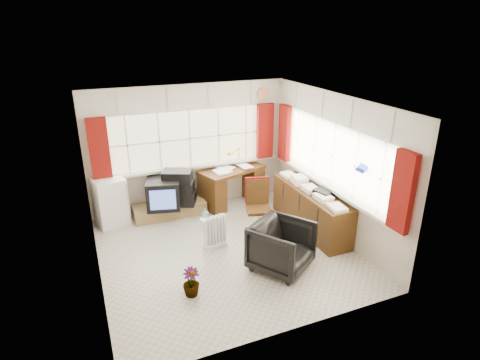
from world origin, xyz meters
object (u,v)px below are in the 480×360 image
object	(u,v)px
mini_fridge	(110,202)
office_chair	(282,247)
desk	(232,184)
credenza	(311,209)
desk_lamp	(239,153)
tv_bench	(170,209)
task_chair	(258,204)
crt_tv	(163,194)
radiator	(215,235)

from	to	relation	value
mini_fridge	office_chair	bearing A→B (deg)	-48.60
desk	credenza	distance (m)	1.85
desk_lamp	tv_bench	world-z (taller)	desk_lamp
desk_lamp	mini_fridge	distance (m)	2.72
desk_lamp	office_chair	xyz separation A→B (m)	(-0.40, -2.68, -0.66)
desk	office_chair	bearing A→B (deg)	-94.29
desk_lamp	task_chair	world-z (taller)	desk_lamp
office_chair	task_chair	bearing A→B (deg)	48.81
task_chair	tv_bench	xyz separation A→B (m)	(-1.32, 1.27, -0.42)
desk_lamp	crt_tv	world-z (taller)	desk_lamp
desk	desk_lamp	bearing A→B (deg)	30.99
credenza	tv_bench	world-z (taller)	credenza
crt_tv	desk	bearing A→B (deg)	7.64
credenza	crt_tv	bearing A→B (deg)	149.71
desk_lamp	tv_bench	xyz separation A→B (m)	(-1.57, -0.21, -0.92)
task_chair	radiator	world-z (taller)	task_chair
desk	office_chair	distance (m)	2.56
desk	mini_fridge	xyz separation A→B (m)	(-2.44, -0.00, 0.02)
radiator	tv_bench	world-z (taller)	radiator
tv_bench	office_chair	bearing A→B (deg)	-64.73
desk_lamp	tv_bench	bearing A→B (deg)	-172.47
office_chair	radiator	size ratio (longest dim) A/B	1.45
task_chair	mini_fridge	distance (m)	2.76
office_chair	radiator	world-z (taller)	office_chair
desk	task_chair	size ratio (longest dim) A/B	1.44
desk_lamp	radiator	xyz separation A→B (m)	(-1.15, -1.71, -0.81)
desk	task_chair	bearing A→B (deg)	-91.59
desk	crt_tv	xyz separation A→B (m)	(-1.48, -0.20, 0.10)
desk	radiator	distance (m)	1.85
office_chair	mini_fridge	world-z (taller)	mini_fridge
office_chair	tv_bench	distance (m)	2.75
tv_bench	crt_tv	bearing A→B (deg)	-135.39
desk	crt_tv	size ratio (longest dim) A/B	2.00
radiator	task_chair	bearing A→B (deg)	14.29
desk_lamp	desk	bearing A→B (deg)	-149.01
desk	desk_lamp	xyz separation A→B (m)	(0.21, 0.13, 0.62)
office_chair	crt_tv	xyz separation A→B (m)	(-1.29, 2.36, 0.15)
mini_fridge	crt_tv	bearing A→B (deg)	-11.64
desk_lamp	mini_fridge	world-z (taller)	desk_lamp
desk_lamp	credenza	distance (m)	1.98
radiator	tv_bench	distance (m)	1.56
task_chair	mini_fridge	xyz separation A→B (m)	(-2.41, 1.35, -0.09)
crt_tv	office_chair	bearing A→B (deg)	-61.32
desk_lamp	radiator	distance (m)	2.21
credenza	office_chair	bearing A→B (deg)	-139.32
radiator	credenza	bearing A→B (deg)	-0.65
task_chair	radiator	distance (m)	0.98
desk_lamp	task_chair	distance (m)	1.58
desk	crt_tv	distance (m)	1.50
task_chair	credenza	bearing A→B (deg)	-14.65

